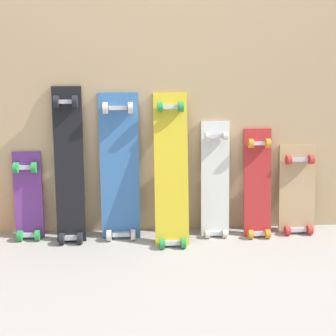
{
  "coord_description": "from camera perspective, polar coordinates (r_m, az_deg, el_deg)",
  "views": [
    {
      "loc": [
        -0.17,
        -2.65,
        1.19
      ],
      "look_at": [
        0.0,
        -0.07,
        0.45
      ],
      "focal_mm": 47.82,
      "sensor_mm": 36.0,
      "label": 1
    }
  ],
  "objects": [
    {
      "name": "skateboard_purple",
      "position": [
        2.89,
        -17.38,
        -4.02
      ],
      "size": [
        0.17,
        0.15,
        0.6
      ],
      "color": "#6B338C",
      "rests_on": "ground"
    },
    {
      "name": "skateboard_black",
      "position": [
        2.75,
        -12.48,
        -0.33
      ],
      "size": [
        0.17,
        0.22,
        0.99
      ],
      "color": "black",
      "rests_on": "ground"
    },
    {
      "name": "skateboard_white",
      "position": [
        2.8,
        6.04,
        -2.14
      ],
      "size": [
        0.18,
        0.18,
        0.78
      ],
      "color": "silver",
      "rests_on": "ground"
    },
    {
      "name": "skateboard_natural",
      "position": [
        2.96,
        16.15,
        -3.25
      ],
      "size": [
        0.23,
        0.17,
        0.62
      ],
      "color": "tan",
      "rests_on": "ground"
    },
    {
      "name": "skateboard_blue",
      "position": [
        2.74,
        -6.17,
        -0.52
      ],
      "size": [
        0.24,
        0.19,
        0.95
      ],
      "color": "#386BAD",
      "rests_on": "ground"
    },
    {
      "name": "skateboard_red",
      "position": [
        2.85,
        11.36,
        -2.57
      ],
      "size": [
        0.17,
        0.21,
        0.73
      ],
      "color": "#B22626",
      "rests_on": "ground"
    },
    {
      "name": "plywood_wall_panel",
      "position": [
        2.75,
        -0.19,
        7.13
      ],
      "size": [
        2.89,
        0.04,
        1.53
      ],
      "primitive_type": "cube",
      "color": "tan",
      "rests_on": "ground"
    },
    {
      "name": "ground_plane",
      "position": [
        2.91,
        -0.09,
        -8.18
      ],
      "size": [
        12.0,
        12.0,
        0.0
      ],
      "primitive_type": "plane",
      "color": "#9E9991"
    },
    {
      "name": "skateboard_yellow",
      "position": [
        2.68,
        0.42,
        -0.92
      ],
      "size": [
        0.2,
        0.31,
        0.96
      ],
      "color": "gold",
      "rests_on": "ground"
    }
  ]
}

